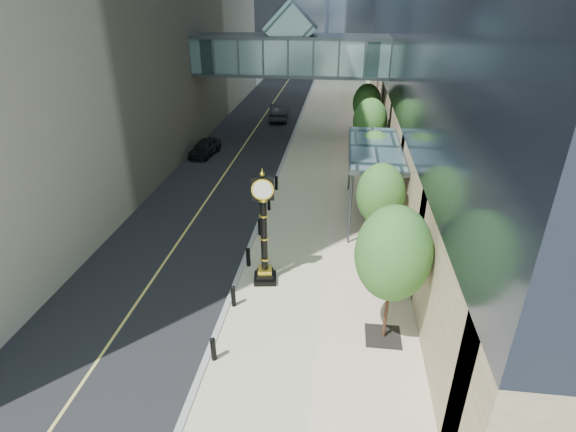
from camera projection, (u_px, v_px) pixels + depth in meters
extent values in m
plane|color=gray|center=(283.00, 388.00, 15.49)|extent=(320.00, 320.00, 0.00)
cube|color=black|center=(268.00, 110.00, 51.72)|extent=(8.00, 180.00, 0.02)
cube|color=#B7B08C|center=(338.00, 112.00, 50.84)|extent=(8.00, 180.00, 0.06)
cube|color=gray|center=(303.00, 111.00, 51.27)|extent=(0.25, 180.00, 0.07)
cube|color=#44676D|center=(291.00, 55.00, 37.28)|extent=(17.00, 4.00, 3.00)
cube|color=#383F44|center=(291.00, 73.00, 37.93)|extent=(17.00, 4.20, 0.25)
cube|color=#383F44|center=(291.00, 36.00, 36.63)|extent=(17.00, 4.20, 0.25)
cube|color=#44676D|center=(291.00, 28.00, 36.33)|extent=(4.24, 3.00, 4.24)
cube|color=#383F44|center=(375.00, 149.00, 25.64)|extent=(3.00, 8.00, 0.25)
cube|color=#44676D|center=(375.00, 146.00, 25.57)|extent=(2.80, 7.80, 0.06)
cylinder|color=#383F44|center=(350.00, 209.00, 23.44)|extent=(0.12, 0.12, 4.20)
cylinder|color=#383F44|center=(350.00, 161.00, 30.01)|extent=(0.12, 0.12, 4.20)
cylinder|color=black|center=(213.00, 350.00, 16.44)|extent=(0.20, 0.20, 0.90)
cylinder|color=black|center=(233.00, 297.00, 19.28)|extent=(0.20, 0.20, 0.90)
cylinder|color=black|center=(248.00, 258.00, 22.12)|extent=(0.20, 0.20, 0.90)
cylinder|color=black|center=(260.00, 227.00, 24.96)|extent=(0.20, 0.20, 0.90)
cylinder|color=black|center=(269.00, 203.00, 27.79)|extent=(0.20, 0.20, 0.90)
cylinder|color=black|center=(276.00, 184.00, 30.63)|extent=(0.20, 0.20, 0.90)
cube|color=black|center=(383.00, 336.00, 17.73)|extent=(1.40, 1.40, 0.02)
cylinder|color=#3D251A|center=(387.00, 306.00, 17.06)|extent=(0.14, 0.14, 3.01)
ellipsoid|color=#305F23|center=(393.00, 254.00, 16.01)|extent=(2.76, 2.76, 3.68)
cube|color=black|center=(375.00, 251.00, 23.49)|extent=(1.40, 1.40, 0.02)
cylinder|color=#3D251A|center=(377.00, 230.00, 22.92)|extent=(0.14, 0.14, 2.59)
ellipsoid|color=#305F23|center=(381.00, 194.00, 22.02)|extent=(2.37, 2.37, 3.16)
cube|color=black|center=(370.00, 200.00, 29.26)|extent=(1.40, 1.40, 0.02)
cylinder|color=#3D251A|center=(371.00, 183.00, 28.71)|extent=(0.14, 0.14, 2.46)
ellipsoid|color=#305F23|center=(374.00, 154.00, 27.86)|extent=(2.26, 2.26, 3.01)
cube|color=black|center=(366.00, 166.00, 35.02)|extent=(1.40, 1.40, 0.02)
cylinder|color=#3D251A|center=(368.00, 149.00, 34.40)|extent=(0.14, 0.14, 2.78)
ellipsoid|color=#305F23|center=(370.00, 121.00, 33.44)|extent=(2.55, 2.55, 3.40)
cube|color=black|center=(364.00, 141.00, 40.79)|extent=(1.40, 1.40, 0.02)
cylinder|color=#3D251A|center=(365.00, 126.00, 40.18)|extent=(0.14, 0.14, 2.71)
ellipsoid|color=#305F23|center=(367.00, 103.00, 39.24)|extent=(2.49, 2.49, 3.32)
cube|color=black|center=(265.00, 278.00, 21.12)|extent=(1.16, 1.16, 0.23)
cube|color=black|center=(265.00, 274.00, 21.02)|extent=(0.91, 0.91, 0.23)
cube|color=gold|center=(265.00, 270.00, 20.92)|extent=(0.71, 0.71, 0.23)
cylinder|color=black|center=(264.00, 235.00, 20.07)|extent=(0.30, 0.30, 3.54)
cube|color=black|center=(263.00, 188.00, 19.05)|extent=(1.01, 0.48, 1.03)
cylinder|color=white|center=(263.00, 186.00, 19.22)|extent=(0.80, 0.16, 0.80)
cylinder|color=white|center=(262.00, 190.00, 18.87)|extent=(0.80, 0.16, 0.80)
sphere|color=gold|center=(262.00, 174.00, 18.77)|extent=(0.23, 0.23, 0.23)
imported|color=beige|center=(375.00, 234.00, 23.61)|extent=(0.63, 0.47, 1.56)
imported|color=black|center=(205.00, 147.00, 37.12)|extent=(2.08, 4.12, 1.34)
imported|color=black|center=(279.00, 111.00, 47.44)|extent=(2.18, 5.26, 1.69)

